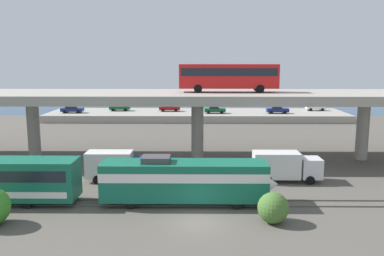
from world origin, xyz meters
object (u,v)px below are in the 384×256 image
at_px(service_truck_west, 118,165).
at_px(parked_car_5, 315,107).
at_px(train_locomotive, 193,179).
at_px(parked_car_2, 169,108).
at_px(transit_bus_on_overpass, 228,75).
at_px(parked_car_4, 72,109).
at_px(service_truck_east, 285,166).
at_px(parked_car_1, 120,107).
at_px(parked_car_0, 277,110).
at_px(parked_car_3, 215,110).

relative_size(service_truck_west, parked_car_5, 1.67).
distance_m(train_locomotive, parked_car_2, 52.14).
height_order(transit_bus_on_overpass, parked_car_4, transit_bus_on_overpass).
height_order(service_truck_west, service_truck_east, same).
bearing_deg(parked_car_1, parked_car_4, -158.81).
bearing_deg(parked_car_5, parked_car_0, -152.71).
distance_m(parked_car_3, parked_car_5, 22.39).
xyz_separation_m(parked_car_1, parked_car_4, (-9.14, -3.54, 0.00)).
distance_m(service_truck_west, parked_car_3, 43.63).
distance_m(transit_bus_on_overpass, parked_car_1, 42.25).
xyz_separation_m(service_truck_east, parked_car_2, (-14.68, 45.27, 0.61)).
bearing_deg(service_truck_east, parked_car_3, 97.09).
relative_size(transit_bus_on_overpass, parked_car_4, 2.68).
height_order(parked_car_4, parked_car_5, same).
xyz_separation_m(train_locomotive, service_truck_east, (9.31, 6.60, -0.56)).
height_order(transit_bus_on_overpass, parked_car_0, transit_bus_on_overpass).
height_order(parked_car_1, parked_car_3, same).
xyz_separation_m(parked_car_1, parked_car_3, (20.20, -3.92, -0.00)).
xyz_separation_m(train_locomotive, parked_car_3, (4.09, 48.61, 0.05)).
xyz_separation_m(parked_car_4, parked_car_5, (51.23, 4.32, -0.00)).
relative_size(service_truck_east, parked_car_2, 1.55).
bearing_deg(service_truck_west, parked_car_0, 59.74).
xyz_separation_m(parked_car_2, parked_car_3, (9.46, -3.25, -0.00)).
bearing_deg(train_locomotive, service_truck_west, 139.24).
xyz_separation_m(service_truck_west, service_truck_east, (16.96, 0.00, 0.00)).
distance_m(train_locomotive, parked_car_4, 55.11).
bearing_deg(service_truck_east, train_locomotive, -144.69).
distance_m(parked_car_3, parked_car_4, 29.34).
xyz_separation_m(service_truck_east, parked_car_1, (-25.43, 45.93, 0.61)).
bearing_deg(train_locomotive, parked_car_0, 70.88).
relative_size(service_truck_east, parked_car_1, 1.59).
bearing_deg(parked_car_4, service_truck_west, -67.45).
relative_size(train_locomotive, parked_car_4, 3.37).
bearing_deg(parked_car_1, service_truck_east, -61.03).
relative_size(train_locomotive, parked_car_2, 3.43).
distance_m(parked_car_1, parked_car_2, 10.76).
bearing_deg(parked_car_3, parked_car_5, 12.11).
relative_size(parked_car_0, parked_car_4, 0.99).
distance_m(train_locomotive, parked_car_3, 48.78).
xyz_separation_m(train_locomotive, parked_car_5, (25.98, 53.31, 0.05)).
bearing_deg(parked_car_5, transit_bus_on_overpass, -120.52).
bearing_deg(train_locomotive, parked_car_5, 64.02).
height_order(train_locomotive, service_truck_east, train_locomotive).
relative_size(service_truck_east, parked_car_4, 1.52).
height_order(service_truck_west, parked_car_3, service_truck_west).
height_order(service_truck_east, parked_car_3, service_truck_east).
height_order(service_truck_west, parked_car_5, service_truck_west).
xyz_separation_m(service_truck_east, parked_car_3, (-5.23, 42.02, 0.61)).
xyz_separation_m(transit_bus_on_overpass, parked_car_5, (21.76, 36.91, -8.15)).
bearing_deg(parked_car_1, parked_car_5, 1.06).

